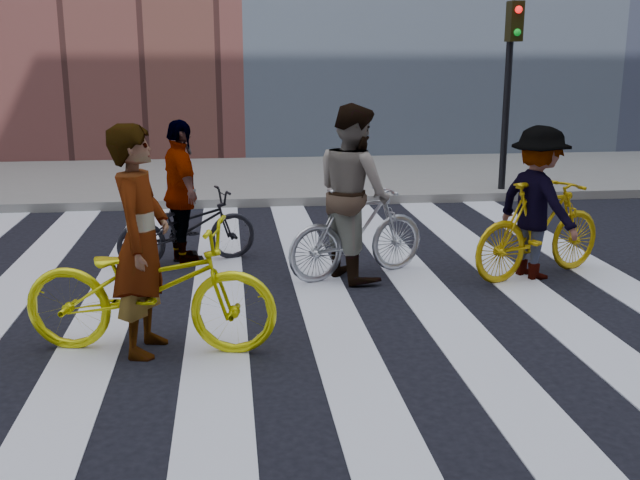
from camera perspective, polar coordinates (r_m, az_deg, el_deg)
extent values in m
plane|color=black|center=(7.63, -3.65, -5.03)|extent=(100.00, 100.00, 0.00)
cube|color=gray|center=(14.90, -5.42, 4.67)|extent=(100.00, 5.00, 0.15)
cube|color=silver|center=(7.72, -16.02, -5.30)|extent=(0.55, 10.00, 0.01)
cube|color=silver|center=(7.62, -7.80, -5.12)|extent=(0.55, 10.00, 0.01)
cube|color=silver|center=(7.67, 0.47, -4.83)|extent=(0.55, 10.00, 0.01)
cube|color=silver|center=(7.89, 8.44, -4.46)|extent=(0.55, 10.00, 0.01)
cube|color=silver|center=(8.24, 15.85, -4.04)|extent=(0.55, 10.00, 0.01)
cube|color=silver|center=(8.72, 22.55, -3.60)|extent=(0.55, 10.00, 0.01)
cylinder|color=black|center=(13.51, 14.01, 9.88)|extent=(0.12, 0.12, 3.20)
cube|color=black|center=(13.35, 14.61, 15.82)|extent=(0.22, 0.28, 0.65)
sphere|color=red|center=(13.22, 14.90, 16.60)|extent=(0.12, 0.12, 0.12)
sphere|color=#0CCC26|center=(13.21, 14.80, 15.05)|extent=(0.12, 0.12, 0.12)
imported|color=yellow|center=(6.50, -12.84, -3.54)|extent=(2.26, 1.14, 1.13)
imported|color=#ADAFB7|center=(8.47, 2.87, 0.62)|extent=(1.80, 1.09, 1.05)
imported|color=#C39A0A|center=(8.81, 16.40, 0.81)|extent=(1.92, 1.18, 1.12)
imported|color=black|center=(9.15, -10.08, 0.93)|extent=(1.80, 1.10, 0.89)
imported|color=slate|center=(6.39, -13.48, -0.07)|extent=(0.59, 0.78, 1.95)
imported|color=slate|center=(8.37, 2.57, 3.66)|extent=(1.04, 1.16, 1.97)
imported|color=slate|center=(8.73, 16.23, 2.73)|extent=(1.01, 1.27, 1.72)
imported|color=slate|center=(9.07, -10.51, 3.53)|extent=(0.72, 1.10, 1.74)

